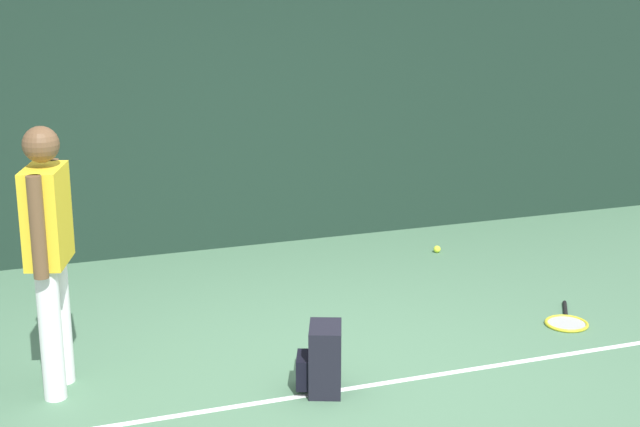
{
  "coord_description": "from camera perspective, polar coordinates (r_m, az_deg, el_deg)",
  "views": [
    {
      "loc": [
        -2.02,
        -5.39,
        2.71
      ],
      "look_at": [
        0.0,
        0.4,
        1.0
      ],
      "focal_mm": 53.49,
      "sensor_mm": 36.0,
      "label": 1
    }
  ],
  "objects": [
    {
      "name": "back_fence",
      "position": [
        8.75,
        -5.66,
        6.13
      ],
      "size": [
        10.0,
        0.1,
        2.57
      ],
      "primitive_type": "cube",
      "color": "#192D23",
      "rests_on": "ground"
    },
    {
      "name": "court_line",
      "position": [
        6.18,
        1.9,
        -10.4
      ],
      "size": [
        9.0,
        0.05,
        0.0
      ],
      "primitive_type": "cube",
      "color": "white",
      "rests_on": "ground"
    },
    {
      "name": "tennis_racket",
      "position": [
        7.41,
        14.53,
        -6.3
      ],
      "size": [
        0.47,
        0.62,
        0.03
      ],
      "rotation": [
        0.0,
        0.0,
        4.17
      ],
      "color": "black",
      "rests_on": "ground"
    },
    {
      "name": "ground_plane",
      "position": [
        6.36,
        1.21,
        -9.63
      ],
      "size": [
        12.0,
        12.0,
        0.0
      ],
      "primitive_type": "plane",
      "color": "#4C7556"
    },
    {
      "name": "tennis_ball_near_player",
      "position": [
        8.86,
        7.02,
        -2.13
      ],
      "size": [
        0.07,
        0.07,
        0.07
      ],
      "primitive_type": "sphere",
      "color": "#CCE033",
      "rests_on": "ground"
    },
    {
      "name": "backpack",
      "position": [
        6.07,
        0.16,
        -8.76
      ],
      "size": [
        0.35,
        0.35,
        0.44
      ],
      "rotation": [
        0.0,
        0.0,
        4.34
      ],
      "color": "black",
      "rests_on": "ground"
    },
    {
      "name": "tennis_player",
      "position": [
        6.04,
        -15.92,
        -1.8
      ],
      "size": [
        0.33,
        0.51,
        1.7
      ],
      "rotation": [
        0.0,
        0.0,
        1.27
      ],
      "color": "white",
      "rests_on": "ground"
    }
  ]
}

